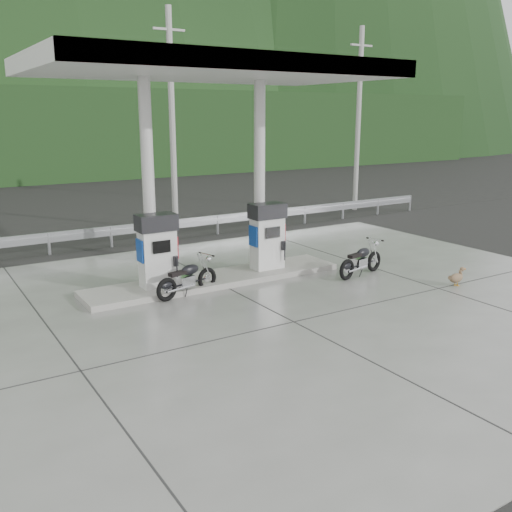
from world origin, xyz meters
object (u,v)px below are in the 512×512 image
motorcycle_left (187,279)px  duck (456,278)px  gas_pump_left (157,251)px  motorcycle_right (361,261)px  gas_pump_right (267,236)px

motorcycle_left → duck: motorcycle_left is taller
gas_pump_left → duck: bearing=-28.2°
gas_pump_left → motorcycle_left: (0.49, -0.62, -0.64)m
motorcycle_right → duck: motorcycle_right is taller
gas_pump_right → motorcycle_left: 2.86m
motorcycle_left → duck: size_ratio=3.05×
gas_pump_left → gas_pump_right: 3.20m
gas_pump_left → duck: size_ratio=3.21×
gas_pump_right → duck: gas_pump_right is taller
motorcycle_left → duck: 6.84m
gas_pump_left → motorcycle_left: gas_pump_left is taller
motorcycle_left → motorcycle_right: size_ratio=1.00×
gas_pump_right → duck: 5.04m
gas_pump_left → motorcycle_right: (5.25, -1.53, -0.64)m
motorcycle_right → duck: size_ratio=3.05×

